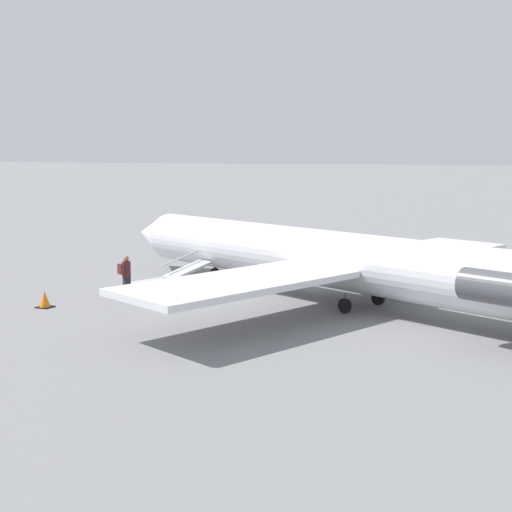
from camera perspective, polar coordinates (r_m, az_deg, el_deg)
ground_plane at (r=29.46m, az=5.26°, el=-3.59°), size 600.00×600.00×0.00m
airplane_main at (r=28.61m, az=6.55°, el=-0.29°), size 24.86×19.51×6.05m
boarding_stairs at (r=31.53m, az=-7.83°, el=-2.18°), size 2.60×4.07×1.57m
passenger at (r=30.51m, az=-10.37°, el=-1.36°), size 0.46×0.57×1.74m
traffic_cone_near_stairs at (r=29.29m, az=-16.55°, el=-3.37°), size 0.59×0.59×0.65m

